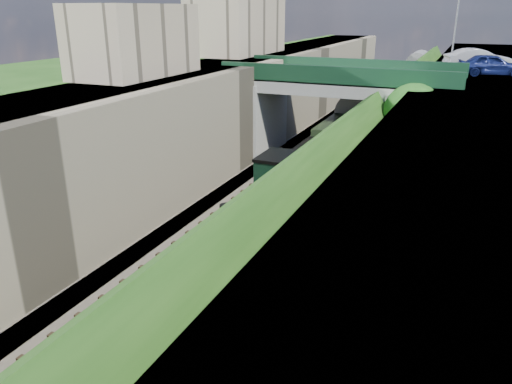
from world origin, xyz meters
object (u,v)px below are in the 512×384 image
road_bridge (348,108)px  tender (314,177)px  tree (415,115)px  lamppost (456,24)px  car_silver (478,59)px  locomotive (266,218)px  car_blue (492,65)px

road_bridge → tender: 8.88m
road_bridge → tree: bearing=-35.8°
tree → lamppost: 13.44m
road_bridge → tree: size_ratio=2.42×
car_silver → tender: size_ratio=0.81×
road_bridge → car_silver: bearing=45.7°
road_bridge → car_silver: size_ratio=3.29×
tree → tender: (-4.71, -4.94, -3.03)m
road_bridge → tree: 6.16m
lamppost → tender: bearing=-108.6°
lamppost → locomotive: lamppost is taller
car_blue → locomotive: 22.97m
road_bridge → car_silver: 11.85m
lamppost → locomotive: bearing=-103.3°
road_bridge → lamppost: (6.10, 8.87, 5.49)m
road_bridge → tender: bearing=-88.3°
car_blue → car_silver: car_silver is taller
tree → lamppost: lamppost is taller
car_blue → lamppost: bearing=23.0°
car_silver → locomotive: car_silver is taller
car_blue → tender: bearing=135.1°
road_bridge → locomotive: size_ratio=1.56×
car_silver → road_bridge: bearing=116.2°
car_silver → tender: (-7.75, -16.74, -5.43)m
tree → car_blue: car_blue is taller
lamppost → locomotive: (-5.84, -24.76, -7.67)m
road_bridge → car_silver: car_silver is taller
tree → car_silver: (3.03, 11.80, 2.41)m
tree → car_blue: (3.99, 8.33, 2.36)m
car_silver → tender: bearing=135.6°
lamppost → locomotive: size_ratio=0.59×
car_silver → tree: bearing=146.0°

